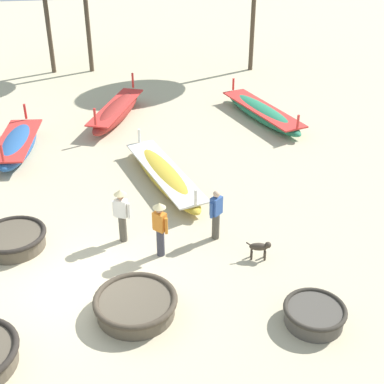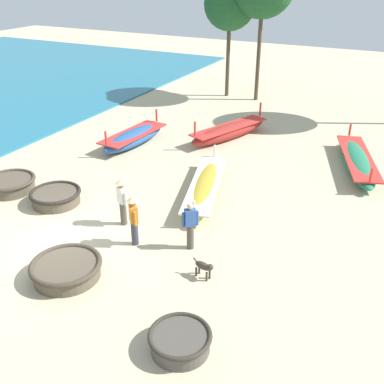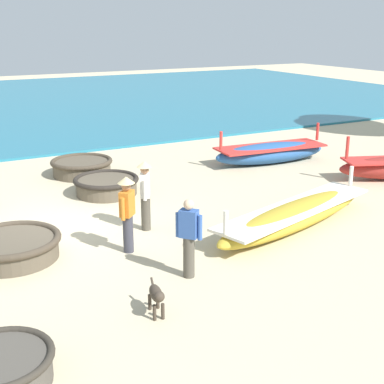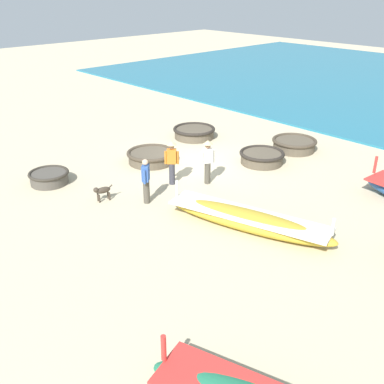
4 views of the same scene
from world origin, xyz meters
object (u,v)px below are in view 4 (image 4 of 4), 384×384
at_px(long_boat_ochre_hull, 247,220).
at_px(fisherman_with_hat, 208,159).
at_px(coracle_front_left, 262,157).
at_px(coracle_upturned, 294,144).
at_px(fisherman_hauling, 146,180).
at_px(coracle_far_left, 49,177).
at_px(coracle_weathered, 151,156).
at_px(dog, 102,191).
at_px(fisherman_standing_left, 172,160).
at_px(coracle_tilted, 194,132).

height_order(long_boat_ochre_hull, fisherman_with_hat, fisherman_with_hat).
height_order(coracle_front_left, coracle_upturned, coracle_upturned).
relative_size(long_boat_ochre_hull, fisherman_hauling, 3.51).
distance_m(coracle_far_left, fisherman_with_hat, 5.90).
bearing_deg(coracle_upturned, coracle_weathered, -29.84).
bearing_deg(coracle_front_left, coracle_far_left, -29.15).
bearing_deg(coracle_upturned, long_boat_ochre_hull, 24.60).
distance_m(fisherman_hauling, fisherman_with_hat, 2.66).
height_order(coracle_front_left, coracle_far_left, coracle_front_left).
bearing_deg(coracle_front_left, dog, -12.59).
distance_m(long_boat_ochre_hull, fisherman_standing_left, 4.15).
distance_m(fisherman_standing_left, fisherman_hauling, 1.75).
distance_m(coracle_tilted, dog, 7.52).
xyz_separation_m(coracle_tilted, coracle_weathered, (3.51, 1.12, -0.01)).
bearing_deg(long_boat_ochre_hull, fisherman_standing_left, -97.17).
relative_size(fisherman_with_hat, dog, 2.46).
bearing_deg(dog, long_boat_ochre_hull, 114.91).
height_order(coracle_front_left, fisherman_hauling, fisherman_hauling).
height_order(coracle_upturned, long_boat_ochre_hull, long_boat_ochre_hull).
bearing_deg(coracle_tilted, fisherman_hauling, 33.62).
bearing_deg(coracle_weathered, long_boat_ochre_hull, 78.22).
height_order(coracle_front_left, fisherman_with_hat, fisherman_with_hat).
distance_m(coracle_far_left, dog, 2.67).
xyz_separation_m(coracle_upturned, fisherman_with_hat, (5.34, -0.09, 0.67)).
bearing_deg(coracle_tilted, coracle_upturned, 115.28).
distance_m(coracle_far_left, coracle_upturned, 10.46).
bearing_deg(coracle_tilted, fisherman_standing_left, 38.02).
xyz_separation_m(coracle_front_left, fisherman_hauling, (5.70, -0.36, 0.56)).
xyz_separation_m(coracle_weathered, dog, (3.46, 1.69, 0.10)).
height_order(coracle_far_left, fisherman_standing_left, fisherman_standing_left).
bearing_deg(coracle_far_left, coracle_upturned, 157.03).
bearing_deg(coracle_far_left, coracle_front_left, 150.85).
bearing_deg(long_boat_ochre_hull, coracle_weathered, -101.78).
xyz_separation_m(coracle_far_left, fisherman_hauling, (-1.65, 3.74, 0.58)).
xyz_separation_m(fisherman_standing_left, fisherman_with_hat, (-1.00, 0.84, 0.00)).
xyz_separation_m(long_boat_ochre_hull, dog, (2.15, -4.62, 0.07)).
height_order(coracle_upturned, fisherman_with_hat, fisherman_with_hat).
bearing_deg(coracle_upturned, fisherman_with_hat, -0.93).
bearing_deg(fisherman_standing_left, coracle_weathered, -109.71).
distance_m(coracle_upturned, fisherman_with_hat, 5.38).
xyz_separation_m(coracle_upturned, fisherman_standing_left, (6.34, -0.93, 0.67)).
xyz_separation_m(coracle_far_left, coracle_upturned, (-9.63, 4.08, 0.03)).
height_order(coracle_front_left, long_boat_ochre_hull, long_boat_ochre_hull).
height_order(coracle_tilted, coracle_weathered, coracle_tilted).
bearing_deg(coracle_weathered, fisherman_with_hat, 93.64).
distance_m(coracle_front_left, dog, 6.88).
bearing_deg(fisherman_with_hat, coracle_upturned, 179.07).
height_order(coracle_tilted, fisherman_standing_left, fisherman_standing_left).
distance_m(coracle_upturned, fisherman_standing_left, 6.44).
xyz_separation_m(coracle_upturned, long_boat_ochre_hull, (6.85, 3.14, 0.02)).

